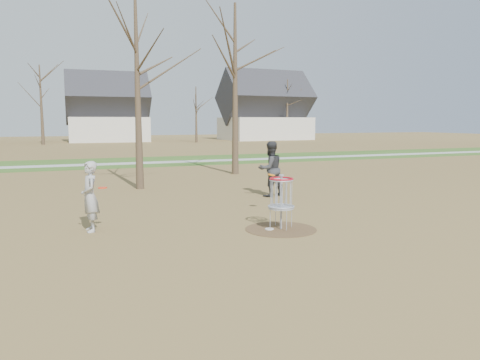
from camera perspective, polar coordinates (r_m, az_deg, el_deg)
name	(u,v)px	position (r m, az deg, el deg)	size (l,w,h in m)	color
ground	(281,229)	(11.86, 5.00, -6.01)	(160.00, 160.00, 0.00)	brown
green_band	(137,162)	(31.82, -12.49, 2.17)	(160.00, 8.00, 0.01)	#2D5119
footpath	(139,163)	(30.84, -12.17, 2.04)	(160.00, 1.50, 0.01)	#9E9E99
dirt_circle	(281,229)	(11.86, 5.00, -5.99)	(1.80, 1.80, 0.01)	#47331E
player_standing	(90,197)	(12.01, -17.82, -1.94)	(0.63, 0.42, 1.74)	#A4A4A4
player_throwing	(270,169)	(16.82, 3.71, 1.36)	(0.97, 0.75, 1.99)	#303135
disc_grounded	(269,229)	(11.79, 3.59, -5.98)	(0.22, 0.22, 0.02)	silver
discs_in_play	(199,180)	(12.66, -4.99, -0.04)	(5.11, 0.93, 0.08)	orange
disc_golf_basket	(281,193)	(11.68, 5.05, -1.64)	(0.64, 0.64, 1.35)	#9EA3AD
bare_trees	(127,93)	(46.67, -13.59, 10.25)	(52.62, 44.98, 9.00)	#382B1E
houses_row	(128,115)	(63.56, -13.55, 7.75)	(56.51, 10.01, 7.26)	silver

